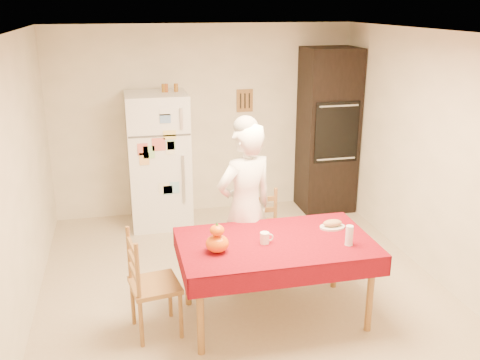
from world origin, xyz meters
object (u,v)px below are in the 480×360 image
object	(u,v)px
dining_table	(276,248)
wine_glass	(349,235)
seated_woman	(245,208)
bread_plate	(332,227)
chair_far	(261,234)
refrigerator	(159,160)
chair_left	(147,281)
pumpkin_lower	(217,243)
oven_cabinet	(328,131)
coffee_mug	(265,238)

from	to	relation	value
dining_table	wine_glass	distance (m)	0.65
seated_woman	dining_table	bearing A→B (deg)	82.87
seated_woman	bread_plate	world-z (taller)	seated_woman
dining_table	chair_far	world-z (taller)	chair_far
dining_table	wine_glass	world-z (taller)	wine_glass
refrigerator	chair_left	bearing A→B (deg)	-97.35
chair_far	pumpkin_lower	bearing A→B (deg)	-126.91
chair_far	chair_left	bearing A→B (deg)	-149.36
refrigerator	seated_woman	xyz separation A→B (m)	(0.68, -1.87, 0.00)
refrigerator	chair_far	size ratio (longest dim) A/B	1.79
oven_cabinet	chair_left	distance (m)	3.65
coffee_mug	wine_glass	xyz separation A→B (m)	(0.70, -0.19, 0.04)
pumpkin_lower	oven_cabinet	bearing A→B (deg)	52.31
refrigerator	dining_table	size ratio (longest dim) A/B	1.00
refrigerator	chair_far	xyz separation A→B (m)	(0.88, -1.73, -0.34)
refrigerator	pumpkin_lower	size ratio (longest dim) A/B	8.63
pumpkin_lower	wine_glass	world-z (taller)	wine_glass
coffee_mug	pumpkin_lower	distance (m)	0.44
refrigerator	wine_glass	distance (m)	3.02
dining_table	coffee_mug	distance (m)	0.16
oven_cabinet	coffee_mug	bearing A→B (deg)	-121.93
dining_table	chair_left	size ratio (longest dim) A/B	1.79
dining_table	seated_woman	world-z (taller)	seated_woman
chair_left	dining_table	bearing A→B (deg)	-99.23
chair_left	pumpkin_lower	size ratio (longest dim) A/B	4.83
coffee_mug	pumpkin_lower	world-z (taller)	pumpkin_lower
oven_cabinet	dining_table	bearing A→B (deg)	-120.34
bread_plate	coffee_mug	bearing A→B (deg)	-165.66
pumpkin_lower	bread_plate	world-z (taller)	pumpkin_lower
coffee_mug	wine_glass	distance (m)	0.73
dining_table	chair_left	world-z (taller)	chair_left
pumpkin_lower	seated_woman	bearing A→B (deg)	59.30
bread_plate	refrigerator	bearing A→B (deg)	121.42
refrigerator	dining_table	world-z (taller)	refrigerator
oven_cabinet	chair_left	world-z (taller)	oven_cabinet
oven_cabinet	seated_woman	xyz separation A→B (m)	(-1.60, -1.91, -0.25)
pumpkin_lower	bread_plate	size ratio (longest dim) A/B	0.82
wine_glass	refrigerator	bearing A→B (deg)	117.72
pumpkin_lower	wine_glass	bearing A→B (deg)	-6.27
oven_cabinet	seated_woman	world-z (taller)	oven_cabinet
chair_left	bread_plate	world-z (taller)	chair_left
chair_left	chair_far	bearing A→B (deg)	-67.82
chair_left	wine_glass	distance (m)	1.77
seated_woman	coffee_mug	xyz separation A→B (m)	(0.02, -0.61, -0.04)
dining_table	pumpkin_lower	xyz separation A→B (m)	(-0.54, -0.09, 0.14)
dining_table	coffee_mug	world-z (taller)	coffee_mug
chair_far	bread_plate	xyz separation A→B (m)	(0.53, -0.57, 0.26)
chair_far	bread_plate	distance (m)	0.82
wine_glass	bread_plate	xyz separation A→B (m)	(0.00, 0.37, -0.08)
chair_left	pumpkin_lower	xyz separation A→B (m)	(0.59, -0.10, 0.33)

